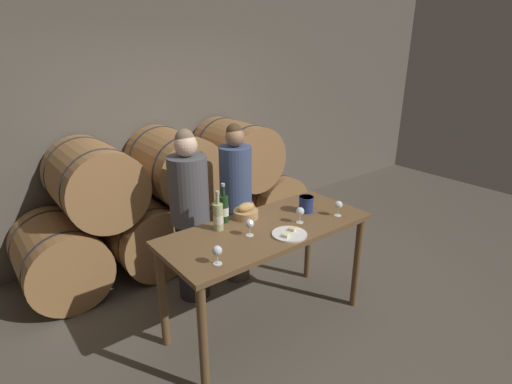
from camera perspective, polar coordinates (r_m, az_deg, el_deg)
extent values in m
plane|color=#564F44|center=(3.63, 1.48, -18.11)|extent=(10.00, 10.00, 0.00)
cube|color=#60594F|center=(4.71, -15.40, 11.73)|extent=(10.00, 0.12, 3.20)
cylinder|color=#9E7042|center=(4.22, -26.22, -8.45)|extent=(0.74, 0.90, 0.74)
cylinder|color=#2D2D33|center=(3.97, -25.25, -10.16)|extent=(0.76, 0.02, 0.76)
cylinder|color=#2D2D33|center=(4.48, -27.08, -6.94)|extent=(0.76, 0.02, 0.76)
cylinder|color=#9E7042|center=(4.41, -15.82, -5.72)|extent=(0.74, 0.90, 0.74)
cylinder|color=#2D2D33|center=(4.17, -14.25, -7.15)|extent=(0.76, 0.02, 0.76)
cylinder|color=#2D2D33|center=(4.66, -17.22, -4.43)|extent=(0.76, 0.02, 0.76)
cylinder|color=#9E7042|center=(4.74, -6.65, -3.12)|extent=(0.74, 0.90, 0.74)
cylinder|color=#2D2D33|center=(4.52, -4.72, -4.29)|extent=(0.76, 0.02, 0.76)
cylinder|color=#2D2D33|center=(4.97, -8.40, -2.06)|extent=(0.76, 0.02, 0.76)
cylinder|color=#9E7042|center=(5.18, 1.11, -0.85)|extent=(0.74, 0.90, 0.74)
cylinder|color=#2D2D33|center=(4.98, 3.20, -1.81)|extent=(0.76, 0.02, 0.76)
cylinder|color=#2D2D33|center=(5.39, -0.82, 0.03)|extent=(0.76, 0.02, 0.76)
cylinder|color=#9E7042|center=(4.05, -22.09, 1.34)|extent=(0.74, 0.90, 0.74)
cylinder|color=#2D2D33|center=(3.78, -20.80, 0.22)|extent=(0.76, 0.02, 0.76)
cylinder|color=#2D2D33|center=(4.31, -23.22, 2.32)|extent=(0.76, 0.02, 0.76)
cylinder|color=#9E7042|center=(4.32, -11.67, 3.66)|extent=(0.74, 0.90, 0.74)
cylinder|color=#2D2D33|center=(4.08, -9.82, 2.75)|extent=(0.76, 0.02, 0.76)
cylinder|color=#2D2D33|center=(4.57, -13.32, 4.46)|extent=(0.76, 0.02, 0.76)
cylinder|color=#9E7042|center=(4.73, -2.73, 5.54)|extent=(0.74, 0.90, 0.74)
cylinder|color=#2D2D33|center=(4.51, -0.59, 4.80)|extent=(0.76, 0.02, 0.76)
cylinder|color=#2D2D33|center=(4.96, -4.67, 6.21)|extent=(0.76, 0.02, 0.76)
cylinder|color=brown|center=(2.82, -7.56, -20.30)|extent=(0.06, 0.06, 0.88)
cylinder|color=brown|center=(3.70, 14.22, -9.80)|extent=(0.06, 0.06, 0.88)
cylinder|color=brown|center=(3.25, -13.21, -14.47)|extent=(0.06, 0.06, 0.88)
cylinder|color=brown|center=(4.04, 7.53, -6.59)|extent=(0.06, 0.06, 0.88)
cube|color=brown|center=(3.15, 1.63, -5.33)|extent=(1.70, 0.72, 0.04)
cylinder|color=#232326|center=(3.80, -9.00, -9.45)|extent=(0.28, 0.28, 0.76)
cylinder|color=#4C4C51|center=(3.51, -9.62, 0.26)|extent=(0.35, 0.35, 0.61)
sphere|color=beige|center=(3.40, -10.02, 6.62)|extent=(0.20, 0.20, 0.20)
sphere|color=#75604C|center=(3.39, -10.18, 7.54)|extent=(0.16, 0.16, 0.16)
cylinder|color=#4C4238|center=(4.03, -2.76, -7.30)|extent=(0.25, 0.25, 0.77)
cylinder|color=#3D4C75|center=(3.76, -2.94, 2.00)|extent=(0.30, 0.30, 0.61)
sphere|color=#997051|center=(3.65, -3.05, 7.85)|extent=(0.18, 0.18, 0.18)
sphere|color=#47331E|center=(3.65, -3.16, 8.63)|extent=(0.15, 0.15, 0.15)
cylinder|color=#193819|center=(3.19, -4.64, -2.45)|extent=(0.08, 0.08, 0.22)
cylinder|color=#193819|center=(3.14, -4.72, 0.11)|extent=(0.03, 0.03, 0.09)
cylinder|color=#B7B7BC|center=(3.12, -4.75, 1.03)|extent=(0.03, 0.03, 0.02)
cylinder|color=white|center=(3.20, -4.63, -2.74)|extent=(0.08, 0.08, 0.07)
cylinder|color=#ADBC7F|center=(3.07, -5.42, -3.57)|extent=(0.08, 0.08, 0.21)
cylinder|color=#ADBC7F|center=(3.01, -5.51, -1.00)|extent=(0.03, 0.03, 0.09)
cylinder|color=#B7B7BC|center=(2.99, -5.55, -0.05)|extent=(0.03, 0.03, 0.02)
cylinder|color=white|center=(3.08, -5.41, -3.86)|extent=(0.08, 0.08, 0.07)
cylinder|color=navy|center=(3.41, 7.17, -1.74)|extent=(0.12, 0.12, 0.14)
cylinder|color=navy|center=(3.39, 7.21, -0.77)|extent=(0.13, 0.13, 0.01)
cylinder|color=tan|center=(3.29, -1.46, -3.15)|extent=(0.21, 0.21, 0.06)
ellipsoid|color=tan|center=(3.26, -1.47, -2.17)|extent=(0.15, 0.09, 0.07)
cylinder|color=white|center=(3.02, 4.79, -6.03)|extent=(0.27, 0.27, 0.01)
cube|color=beige|center=(3.06, 5.27, -5.28)|extent=(0.07, 0.06, 0.02)
cube|color=beige|center=(2.96, 4.32, -6.18)|extent=(0.07, 0.06, 0.02)
cylinder|color=white|center=(2.66, -5.50, -10.14)|extent=(0.06, 0.06, 0.00)
cylinder|color=white|center=(2.65, -5.53, -9.49)|extent=(0.01, 0.01, 0.07)
sphere|color=white|center=(2.62, -5.57, -8.33)|extent=(0.07, 0.07, 0.07)
cylinder|color=white|center=(3.01, -0.91, -6.19)|extent=(0.06, 0.06, 0.00)
cylinder|color=white|center=(2.99, -0.91, -5.59)|extent=(0.01, 0.01, 0.07)
sphere|color=white|center=(2.97, -0.92, -4.54)|extent=(0.07, 0.07, 0.07)
cylinder|color=white|center=(3.23, 6.26, -4.33)|extent=(0.06, 0.06, 0.00)
cylinder|color=white|center=(3.22, 6.28, -3.77)|extent=(0.01, 0.01, 0.07)
sphere|color=white|center=(3.19, 6.33, -2.77)|extent=(0.07, 0.07, 0.07)
cylinder|color=white|center=(3.40, 11.59, -3.30)|extent=(0.06, 0.06, 0.00)
cylinder|color=white|center=(3.39, 11.63, -2.76)|extent=(0.01, 0.01, 0.07)
sphere|color=white|center=(3.37, 11.70, -1.81)|extent=(0.07, 0.07, 0.07)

